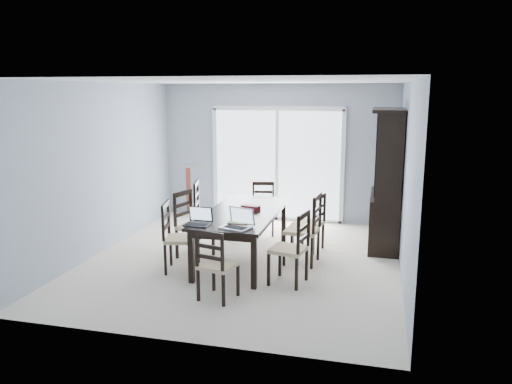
% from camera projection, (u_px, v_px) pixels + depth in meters
% --- Properties ---
extents(floor, '(5.00, 5.00, 0.00)m').
position_uv_depth(floor, '(243.00, 260.00, 7.39)').
color(floor, beige).
rests_on(floor, ground).
extents(ceiling, '(5.00, 5.00, 0.00)m').
position_uv_depth(ceiling, '(242.00, 81.00, 6.87)').
color(ceiling, white).
rests_on(ceiling, back_wall).
extents(back_wall, '(4.50, 0.02, 2.60)m').
position_uv_depth(back_wall, '(277.00, 153.00, 9.51)').
color(back_wall, '#909BAC').
rests_on(back_wall, floor).
extents(wall_left, '(0.02, 5.00, 2.60)m').
position_uv_depth(wall_left, '(102.00, 168.00, 7.66)').
color(wall_left, '#909BAC').
rests_on(wall_left, floor).
extents(wall_right, '(0.02, 5.00, 2.60)m').
position_uv_depth(wall_right, '(406.00, 181.00, 6.60)').
color(wall_right, '#909BAC').
rests_on(wall_right, floor).
extents(balcony, '(4.50, 2.00, 0.10)m').
position_uv_depth(balcony, '(286.00, 210.00, 10.73)').
color(balcony, gray).
rests_on(balcony, ground).
extents(railing, '(4.50, 0.06, 1.10)m').
position_uv_depth(railing, '(294.00, 175.00, 11.56)').
color(railing, '#99999E').
rests_on(railing, balcony).
extents(dining_table, '(1.00, 2.20, 0.75)m').
position_uv_depth(dining_table, '(243.00, 216.00, 7.26)').
color(dining_table, black).
rests_on(dining_table, floor).
extents(china_hutch, '(0.50, 1.38, 2.20)m').
position_uv_depth(china_hutch, '(387.00, 181.00, 7.89)').
color(china_hutch, black).
rests_on(china_hutch, floor).
extents(sliding_door, '(2.52, 0.05, 2.18)m').
position_uv_depth(sliding_door, '(277.00, 164.00, 9.53)').
color(sliding_door, silver).
rests_on(sliding_door, floor).
extents(chair_left_near, '(0.52, 0.51, 1.12)m').
position_uv_depth(chair_left_near, '(174.00, 229.00, 6.87)').
color(chair_left_near, black).
rests_on(chair_left_near, floor).
extents(chair_left_mid, '(0.54, 0.53, 1.15)m').
position_uv_depth(chair_left_mid, '(189.00, 217.00, 7.48)').
color(chair_left_mid, black).
rests_on(chair_left_mid, floor).
extents(chair_left_far, '(0.55, 0.54, 1.19)m').
position_uv_depth(chair_left_far, '(204.00, 206.00, 8.11)').
color(chair_left_far, black).
rests_on(chair_left_far, floor).
extents(chair_right_near, '(0.51, 0.50, 1.12)m').
position_uv_depth(chair_right_near, '(295.00, 240.00, 6.37)').
color(chair_right_near, black).
rests_on(chair_right_near, floor).
extents(chair_right_mid, '(0.50, 0.49, 1.19)m').
position_uv_depth(chair_right_mid, '(309.00, 221.00, 7.14)').
color(chair_right_mid, black).
rests_on(chair_right_mid, floor).
extents(chair_right_far, '(0.51, 0.50, 1.05)m').
position_uv_depth(chair_right_far, '(314.00, 216.00, 7.74)').
color(chair_right_far, black).
rests_on(chair_right_far, floor).
extents(chair_end_near, '(0.46, 0.47, 1.03)m').
position_uv_depth(chair_end_near, '(214.00, 258.00, 5.87)').
color(chair_end_near, black).
rests_on(chair_end_near, floor).
extents(chair_end_far, '(0.46, 0.47, 1.03)m').
position_uv_depth(chair_end_far, '(263.00, 202.00, 8.75)').
color(chair_end_far, black).
rests_on(chair_end_far, floor).
extents(laptop_dark, '(0.33, 0.24, 0.23)m').
position_uv_depth(laptop_dark, '(197.00, 221.00, 6.48)').
color(laptop_dark, black).
rests_on(laptop_dark, dining_table).
extents(laptop_silver, '(0.43, 0.35, 0.25)m').
position_uv_depth(laptop_silver, '(236.00, 224.00, 6.33)').
color(laptop_silver, '#BDBCBF').
rests_on(laptop_silver, dining_table).
extents(book_stack, '(0.25, 0.19, 0.04)m').
position_uv_depth(book_stack, '(237.00, 223.00, 6.53)').
color(book_stack, maroon).
rests_on(book_stack, dining_table).
extents(cell_phone, '(0.13, 0.10, 0.01)m').
position_uv_depth(cell_phone, '(231.00, 226.00, 6.42)').
color(cell_phone, black).
rests_on(cell_phone, dining_table).
extents(game_box, '(0.29, 0.20, 0.07)m').
position_uv_depth(game_box, '(251.00, 208.00, 7.33)').
color(game_box, '#4E0F15').
rests_on(game_box, dining_table).
extents(hot_tub, '(2.08, 1.88, 1.01)m').
position_uv_depth(hot_tub, '(240.00, 183.00, 10.76)').
color(hot_tub, maroon).
rests_on(hot_tub, balcony).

